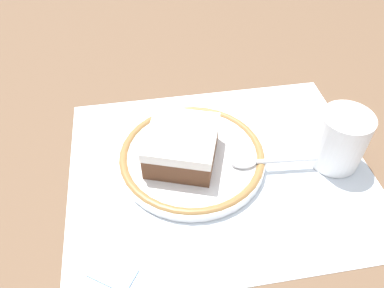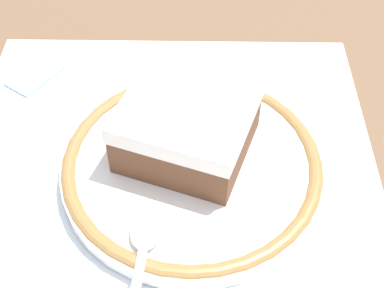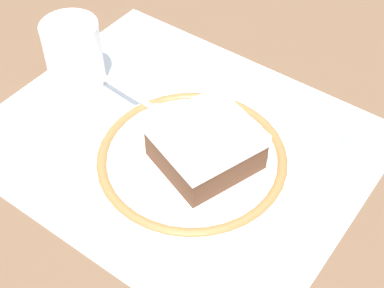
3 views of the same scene
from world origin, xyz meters
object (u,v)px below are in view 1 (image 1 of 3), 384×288
at_px(plate, 192,157).
at_px(cake_slice, 182,145).
at_px(sugar_packet, 113,272).
at_px(spoon, 263,161).
at_px(napkin, 275,116).
at_px(cup, 339,143).

bearing_deg(plate, cake_slice, 15.38).
bearing_deg(plate, sugar_packet, 52.74).
relative_size(plate, spoon, 1.57).
height_order(plate, sugar_packet, plate).
distance_m(plate, spoon, 0.10).
height_order(napkin, sugar_packet, sugar_packet).
relative_size(spoon, sugar_packet, 2.61).
bearing_deg(napkin, cake_slice, 25.00).
bearing_deg(cake_slice, cup, 172.76).
bearing_deg(cup, plate, -8.87).
bearing_deg(sugar_packet, plate, -127.26).
distance_m(cake_slice, spoon, 0.11).
distance_m(cake_slice, napkin, 0.18).
bearing_deg(cake_slice, spoon, 164.85).
xyz_separation_m(cake_slice, cup, (-0.21, 0.03, -0.00)).
height_order(cake_slice, napkin, cake_slice).
distance_m(plate, cup, 0.20).
distance_m(cup, sugar_packet, 0.33).
distance_m(cake_slice, sugar_packet, 0.18).
height_order(cake_slice, cup, cup).
bearing_deg(plate, spoon, 160.41).
distance_m(plate, cake_slice, 0.03).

